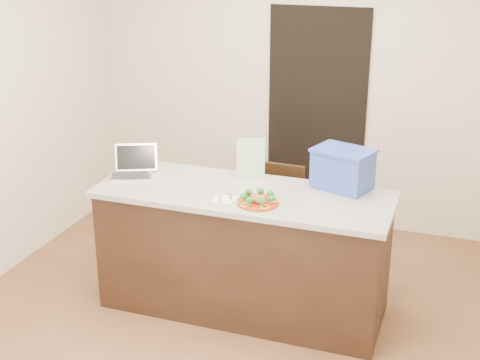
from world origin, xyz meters
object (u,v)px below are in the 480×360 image
(plate, at_px, (258,202))
(chair, at_px, (277,212))
(yogurt_bottle, at_px, (272,202))
(island, at_px, (243,251))
(laptop, at_px, (133,167))
(blue_box, at_px, (343,169))
(napkin, at_px, (224,199))

(plate, bearing_deg, chair, 97.54)
(plate, xyz_separation_m, yogurt_bottle, (0.10, 0.00, 0.01))
(island, relative_size, chair, 2.37)
(plate, relative_size, chair, 0.32)
(laptop, xyz_separation_m, blue_box, (1.51, 0.24, 0.09))
(island, distance_m, yogurt_bottle, 0.58)
(plate, xyz_separation_m, chair, (-0.11, 0.87, -0.44))
(napkin, distance_m, blue_box, 0.86)
(chair, bearing_deg, laptop, -143.37)
(yogurt_bottle, bearing_deg, laptop, 168.86)
(napkin, distance_m, yogurt_bottle, 0.34)
(chair, bearing_deg, island, -91.91)
(plate, xyz_separation_m, laptop, (-1.04, 0.23, 0.05))
(chair, bearing_deg, plate, -80.44)
(laptop, xyz_separation_m, chair, (0.93, 0.64, -0.49))
(napkin, xyz_separation_m, laptop, (-0.80, 0.24, 0.06))
(napkin, bearing_deg, plate, 2.45)
(blue_box, relative_size, chair, 0.53)
(island, relative_size, napkin, 14.71)
(napkin, height_order, yogurt_bottle, yogurt_bottle)
(plate, distance_m, chair, 0.98)
(napkin, relative_size, blue_box, 0.30)
(plate, distance_m, laptop, 1.07)
(napkin, distance_m, laptop, 0.84)
(napkin, distance_m, chair, 0.98)
(plate, relative_size, napkin, 2.00)
(yogurt_bottle, bearing_deg, plate, -179.66)
(island, height_order, plate, plate)
(plate, relative_size, laptop, 0.76)
(island, relative_size, laptop, 5.60)
(laptop, bearing_deg, blue_box, -14.33)
(laptop, bearing_deg, yogurt_bottle, -34.51)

